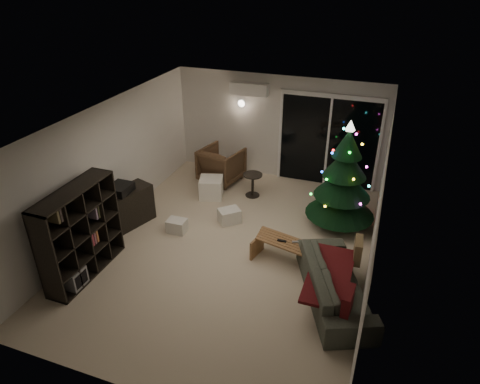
{
  "coord_description": "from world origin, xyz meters",
  "views": [
    {
      "loc": [
        2.41,
        -6.11,
        4.76
      ],
      "look_at": [
        0.1,
        0.3,
        1.05
      ],
      "focal_mm": 32.0,
      "sensor_mm": 36.0,
      "label": 1
    }
  ],
  "objects_px": {
    "bookshelf": "(70,231)",
    "christmas_tree": "(344,176)",
    "armchair": "(221,165)",
    "coffee_table": "(289,252)",
    "sofa": "(335,283)",
    "media_cabinet": "(123,210)"
  },
  "relations": [
    {
      "from": "bookshelf",
      "to": "christmas_tree",
      "type": "distance_m",
      "value": 5.05
    },
    {
      "from": "sofa",
      "to": "christmas_tree",
      "type": "height_order",
      "value": "christmas_tree"
    },
    {
      "from": "christmas_tree",
      "to": "armchair",
      "type": "bearing_deg",
      "value": 160.95
    },
    {
      "from": "armchair",
      "to": "coffee_table",
      "type": "relative_size",
      "value": 0.72
    },
    {
      "from": "armchair",
      "to": "sofa",
      "type": "height_order",
      "value": "armchair"
    },
    {
      "from": "bookshelf",
      "to": "coffee_table",
      "type": "xyz_separation_m",
      "value": [
        3.4,
        1.46,
        -0.6
      ]
    },
    {
      "from": "coffee_table",
      "to": "sofa",
      "type": "bearing_deg",
      "value": -23.99
    },
    {
      "from": "armchair",
      "to": "coffee_table",
      "type": "bearing_deg",
      "value": 145.52
    },
    {
      "from": "media_cabinet",
      "to": "coffee_table",
      "type": "relative_size",
      "value": 0.98
    },
    {
      "from": "sofa",
      "to": "coffee_table",
      "type": "relative_size",
      "value": 1.65
    },
    {
      "from": "bookshelf",
      "to": "sofa",
      "type": "xyz_separation_m",
      "value": [
        4.3,
        0.78,
        -0.5
      ]
    },
    {
      "from": "sofa",
      "to": "coffee_table",
      "type": "height_order",
      "value": "sofa"
    },
    {
      "from": "bookshelf",
      "to": "christmas_tree",
      "type": "xyz_separation_m",
      "value": [
        4.05,
        3.0,
        0.3
      ]
    },
    {
      "from": "armchair",
      "to": "coffee_table",
      "type": "distance_m",
      "value": 3.48
    },
    {
      "from": "media_cabinet",
      "to": "christmas_tree",
      "type": "distance_m",
      "value": 4.39
    },
    {
      "from": "sofa",
      "to": "coffee_table",
      "type": "bearing_deg",
      "value": 29.24
    },
    {
      "from": "sofa",
      "to": "christmas_tree",
      "type": "xyz_separation_m",
      "value": [
        -0.25,
        2.22,
        0.8
      ]
    },
    {
      "from": "armchair",
      "to": "christmas_tree",
      "type": "height_order",
      "value": "christmas_tree"
    },
    {
      "from": "bookshelf",
      "to": "christmas_tree",
      "type": "height_order",
      "value": "christmas_tree"
    },
    {
      "from": "armchair",
      "to": "christmas_tree",
      "type": "xyz_separation_m",
      "value": [
        2.98,
        -1.03,
        0.69
      ]
    },
    {
      "from": "media_cabinet",
      "to": "armchair",
      "type": "height_order",
      "value": "armchair"
    },
    {
      "from": "armchair",
      "to": "coffee_table",
      "type": "height_order",
      "value": "armchair"
    }
  ]
}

